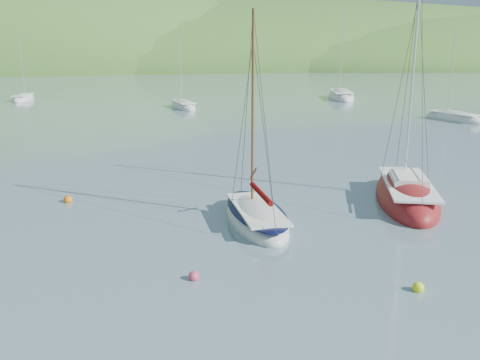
{
  "coord_description": "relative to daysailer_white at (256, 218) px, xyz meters",
  "views": [
    {
      "loc": [
        -4.26,
        -15.56,
        8.12
      ],
      "look_at": [
        -0.59,
        8.0,
        1.83
      ],
      "focal_mm": 40.0,
      "sensor_mm": 36.0,
      "label": 1
    }
  ],
  "objects": [
    {
      "name": "ground",
      "position": [
        -0.04,
        -7.21,
        -0.23
      ],
      "size": [
        700.0,
        700.0,
        0.0
      ],
      "primitive_type": "plane",
      "color": "slate",
      "rests_on": "ground"
    },
    {
      "name": "shoreline_hills",
      "position": [
        -9.7,
        165.22,
        -0.23
      ],
      "size": [
        690.0,
        135.0,
        56.0
      ],
      "color": "#2B6426",
      "rests_on": "ground"
    },
    {
      "name": "daysailer_white",
      "position": [
        0.0,
        0.0,
        0.0
      ],
      "size": [
        2.85,
        6.72,
        10.11
      ],
      "rotation": [
        0.0,
        0.0,
        0.07
      ],
      "color": "white",
      "rests_on": "ground"
    },
    {
      "name": "sloop_red",
      "position": [
        8.27,
        2.03,
        0.01
      ],
      "size": [
        5.44,
        9.2,
        12.88
      ],
      "rotation": [
        0.0,
        0.0,
        -0.3
      ],
      "color": "maroon",
      "rests_on": "ground"
    },
    {
      "name": "distant_sloop_a",
      "position": [
        -1.1,
        42.7,
        -0.06
      ],
      "size": [
        3.85,
        7.14,
        9.68
      ],
      "rotation": [
        0.0,
        0.0,
        0.23
      ],
      "color": "white",
      "rests_on": "ground"
    },
    {
      "name": "distant_sloop_b",
      "position": [
        21.38,
        49.79,
        -0.01
      ],
      "size": [
        4.94,
        9.8,
        13.35
      ],
      "rotation": [
        0.0,
        0.0,
        -0.18
      ],
      "color": "white",
      "rests_on": "ground"
    },
    {
      "name": "distant_sloop_c",
      "position": [
        -22.39,
        54.75,
        -0.06
      ],
      "size": [
        2.73,
        6.46,
        8.99
      ],
      "rotation": [
        0.0,
        0.0,
        -0.08
      ],
      "color": "white",
      "rests_on": "ground"
    },
    {
      "name": "distant_sloop_d",
      "position": [
        26.0,
        28.14,
        -0.06
      ],
      "size": [
        4.74,
        7.02,
        9.46
      ],
      "rotation": [
        0.0,
        0.0,
        0.4
      ],
      "color": "white",
      "rests_on": "ground"
    },
    {
      "name": "mooring_buoys",
      "position": [
        1.42,
        -1.55,
        -0.11
      ],
      "size": [
        21.79,
        12.63,
        0.46
      ],
      "color": "#EDFD17",
      "rests_on": "ground"
    }
  ]
}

